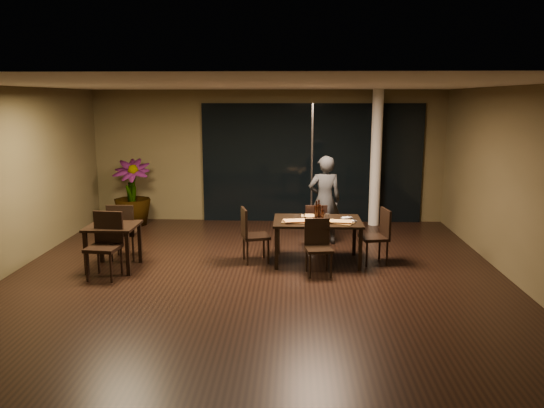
{
  "coord_description": "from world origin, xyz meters",
  "views": [
    {
      "loc": [
        0.58,
        -8.09,
        2.8
      ],
      "look_at": [
        0.22,
        0.67,
        1.05
      ],
      "focal_mm": 35.0,
      "sensor_mm": 36.0,
      "label": 1
    }
  ],
  "objects": [
    {
      "name": "oblong_pizza_left",
      "position": [
        0.69,
        0.62,
        0.77
      ],
      "size": [
        0.53,
        0.31,
        0.02
      ],
      "primitive_type": null,
      "rotation": [
        0.0,
        0.0,
        0.19
      ],
      "color": "maroon",
      "rests_on": "pizza_board_left"
    },
    {
      "name": "oblong_pizza_right",
      "position": [
        1.33,
        0.6,
        0.77
      ],
      "size": [
        0.48,
        0.26,
        0.02
      ],
      "primitive_type": null,
      "rotation": [
        0.0,
        0.0,
        -0.12
      ],
      "color": "#6A0B09",
      "rests_on": "pizza_board_right"
    },
    {
      "name": "ceiling",
      "position": [
        0.0,
        0.0,
        3.02
      ],
      "size": [
        8.0,
        8.0,
        0.04
      ],
      "primitive_type": "cube",
      "color": "silver",
      "rests_on": "wall_back"
    },
    {
      "name": "tumbler_left",
      "position": [
        0.75,
        0.91,
        0.79
      ],
      "size": [
        0.07,
        0.07,
        0.08
      ],
      "primitive_type": "cylinder",
      "color": "white",
      "rests_on": "main_table"
    },
    {
      "name": "diner",
      "position": [
        1.19,
        2.02,
        0.87
      ],
      "size": [
        0.63,
        0.45,
        1.73
      ],
      "primitive_type": "imported",
      "rotation": [
        0.0,
        0.0,
        3.25
      ],
      "color": "#292B2D",
      "rests_on": "ground"
    },
    {
      "name": "pizza_board_right",
      "position": [
        1.33,
        0.6,
        0.76
      ],
      "size": [
        0.6,
        0.49,
        0.01
      ],
      "primitive_type": "cube",
      "rotation": [
        0.0,
        0.0,
        -0.5
      ],
      "color": "#412C15",
      "rests_on": "main_table"
    },
    {
      "name": "bottle_a",
      "position": [
        0.98,
        0.85,
        0.91
      ],
      "size": [
        0.07,
        0.07,
        0.33
      ],
      "primitive_type": null,
      "color": "black",
      "rests_on": "main_table"
    },
    {
      "name": "ground",
      "position": [
        0.0,
        0.0,
        0.0
      ],
      "size": [
        8.0,
        8.0,
        0.0
      ],
      "primitive_type": "plane",
      "color": "black",
      "rests_on": "ground"
    },
    {
      "name": "chair_main_far",
      "position": [
        1.0,
        1.59,
        0.49
      ],
      "size": [
        0.43,
        0.43,
        0.87
      ],
      "rotation": [
        0.0,
        0.0,
        3.22
      ],
      "color": "black",
      "rests_on": "ground"
    },
    {
      "name": "pizza_board_left",
      "position": [
        0.69,
        0.62,
        0.76
      ],
      "size": [
        0.61,
        0.34,
        0.01
      ],
      "primitive_type": "cube",
      "rotation": [
        0.0,
        0.0,
        -0.07
      ],
      "color": "#4D3318",
      "rests_on": "main_table"
    },
    {
      "name": "chair_main_right",
      "position": [
        2.05,
        0.8,
        0.53
      ],
      "size": [
        0.52,
        0.52,
        0.95
      ],
      "rotation": [
        0.0,
        0.0,
        -1.37
      ],
      "color": "black",
      "rests_on": "ground"
    },
    {
      "name": "wall_left",
      "position": [
        -4.05,
        0.0,
        1.5
      ],
      "size": [
        0.1,
        8.0,
        3.0
      ],
      "primitive_type": "cube",
      "color": "#4D4429",
      "rests_on": "ground"
    },
    {
      "name": "tumbler_right",
      "position": [
        1.18,
        0.97,
        0.79
      ],
      "size": [
        0.07,
        0.07,
        0.08
      ],
      "primitive_type": "cylinder",
      "color": "white",
      "rests_on": "main_table"
    },
    {
      "name": "wall_back",
      "position": [
        0.0,
        4.05,
        1.5
      ],
      "size": [
        8.0,
        0.1,
        3.0
      ],
      "primitive_type": "cube",
      "color": "#4D4429",
      "rests_on": "ground"
    },
    {
      "name": "potted_plant",
      "position": [
        -3.02,
        3.4,
        0.74
      ],
      "size": [
        0.89,
        0.89,
        1.48
      ],
      "primitive_type": "imported",
      "rotation": [
        0.0,
        0.0,
        0.11
      ],
      "color": "#184416",
      "rests_on": "ground"
    },
    {
      "name": "window_panel",
      "position": [
        1.0,
        3.96,
        1.35
      ],
      "size": [
        5.0,
        0.06,
        2.7
      ],
      "primitive_type": "cube",
      "color": "black",
      "rests_on": "ground"
    },
    {
      "name": "bottle_c",
      "position": [
        1.03,
        0.94,
        0.91
      ],
      "size": [
        0.07,
        0.07,
        0.33
      ],
      "primitive_type": null,
      "color": "black",
      "rests_on": "main_table"
    },
    {
      "name": "round_pizza",
      "position": [
        0.87,
        1.07,
        0.76
      ],
      "size": [
        0.28,
        0.28,
        0.01
      ],
      "primitive_type": "cylinder",
      "color": "#A52E12",
      "rests_on": "main_table"
    },
    {
      "name": "napkin_far",
      "position": [
        1.52,
        0.98,
        0.76
      ],
      "size": [
        0.2,
        0.16,
        0.01
      ],
      "primitive_type": "cube",
      "rotation": [
        0.0,
        0.0,
        0.39
      ],
      "color": "silver",
      "rests_on": "main_table"
    },
    {
      "name": "napkin_near",
      "position": [
        1.57,
        0.72,
        0.76
      ],
      "size": [
        0.2,
        0.14,
        0.01
      ],
      "primitive_type": "cube",
      "rotation": [
        0.0,
        0.0,
        0.26
      ],
      "color": "white",
      "rests_on": "main_table"
    },
    {
      "name": "wine_glass_b",
      "position": [
        -2.27,
        0.3,
        0.84
      ],
      "size": [
        0.08,
        0.08,
        0.18
      ],
      "primitive_type": null,
      "color": "white",
      "rests_on": "side_table"
    },
    {
      "name": "side_table",
      "position": [
        -2.4,
        0.3,
        0.62
      ],
      "size": [
        0.8,
        0.8,
        0.75
      ],
      "color": "black",
      "rests_on": "ground"
    },
    {
      "name": "chair_main_left",
      "position": [
        -0.15,
        0.76,
        0.53
      ],
      "size": [
        0.55,
        0.55,
        0.96
      ],
      "rotation": [
        0.0,
        0.0,
        1.84
      ],
      "color": "black",
      "rests_on": "ground"
    },
    {
      "name": "column",
      "position": [
        2.4,
        3.65,
        1.5
      ],
      "size": [
        0.24,
        0.24,
        3.0
      ],
      "primitive_type": "cylinder",
      "color": "silver",
      "rests_on": "ground"
    },
    {
      "name": "side_napkin",
      "position": [
        -2.32,
        0.15,
        0.76
      ],
      "size": [
        0.2,
        0.14,
        0.01
      ],
      "primitive_type": "cube",
      "rotation": [
        0.0,
        0.0,
        0.21
      ],
      "color": "silver",
      "rests_on": "side_table"
    },
    {
      "name": "chair_side_near",
      "position": [
        -2.39,
        -0.09,
        0.58
      ],
      "size": [
        0.53,
        0.53,
        1.04
      ],
      "rotation": [
        0.0,
        0.0,
        -0.1
      ],
      "color": "black",
      "rests_on": "ground"
    },
    {
      "name": "main_table",
      "position": [
        1.0,
        0.8,
        0.68
      ],
      "size": [
        1.5,
        1.0,
        0.75
      ],
      "color": "black",
      "rests_on": "ground"
    },
    {
      "name": "wall_right",
      "position": [
        4.05,
        0.0,
        1.5
      ],
      "size": [
        0.1,
        8.0,
        3.0
      ],
      "primitive_type": "cube",
      "color": "#4D4429",
      "rests_on": "ground"
    },
    {
      "name": "bottle_b",
      "position": [
        1.08,
        0.81,
        0.88
      ],
      "size": [
        0.06,
        0.06,
        0.26
      ],
      "primitive_type": null,
      "color": "black",
      "rests_on": "main_table"
    },
    {
      "name": "chair_main_near",
      "position": [
        0.99,
        0.2,
        0.5
      ],
      "size": [
        0.47,
        0.47,
        0.89
      ],
      "rotation": [
        0.0,
        0.0,
        0.14
      ],
      "color": "black",
      "rests_on": "ground"
    },
    {
      "name": "wall_front",
      "position": [
        0.0,
        -4.05,
        1.5
      ],
      "size": [
        8.0,
        0.1,
        3.0
      ],
      "primitive_type": "cube",
      "color": "#4D4429",
      "rests_on": "ground"
    },
    {
      "name": "wine_glass_a",
      "position": [
        -2.51,
        0.33,
        0.84
      ],
      "size": [
        0.08,
        0.08,
        0.18
      ],
      "primitive_type": null,
      "color": "white",
      "rests_on": "side_table"
    },
    {
      "name": "chair_side_far",
      "position": [
        -2.4,
        0.8,
        0.56
      ],
      "size": [
        0.48,
        0.48,
        1.01
      ],
      "rotation": [
        0.0,
        0.0,
        3.16
      ],
      "color": "black",
      "rests_on": "ground"
    }
  ]
}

